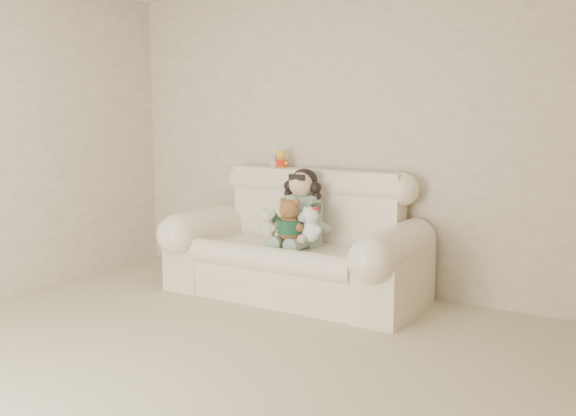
{
  "coord_description": "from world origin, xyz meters",
  "views": [
    {
      "loc": [
        2.36,
        -2.36,
        1.49
      ],
      "look_at": [
        -0.24,
        1.9,
        0.75
      ],
      "focal_mm": 39.39,
      "sensor_mm": 36.0,
      "label": 1
    }
  ],
  "objects_px": {
    "sofa": "(294,235)",
    "brown_teddy": "(290,215)",
    "cream_teddy": "(268,220)",
    "white_cat": "(310,220)",
    "seated_child": "(302,206)"
  },
  "relations": [
    {
      "from": "sofa",
      "to": "brown_teddy",
      "type": "distance_m",
      "value": 0.25
    },
    {
      "from": "brown_teddy",
      "to": "cream_teddy",
      "type": "bearing_deg",
      "value": 166.18
    },
    {
      "from": "sofa",
      "to": "cream_teddy",
      "type": "bearing_deg",
      "value": -139.18
    },
    {
      "from": "white_cat",
      "to": "cream_teddy",
      "type": "xyz_separation_m",
      "value": [
        -0.37,
        -0.05,
        -0.02
      ]
    },
    {
      "from": "sofa",
      "to": "cream_teddy",
      "type": "distance_m",
      "value": 0.25
    },
    {
      "from": "seated_child",
      "to": "brown_teddy",
      "type": "relative_size",
      "value": 1.6
    },
    {
      "from": "sofa",
      "to": "seated_child",
      "type": "height_order",
      "value": "seated_child"
    },
    {
      "from": "sofa",
      "to": "brown_teddy",
      "type": "bearing_deg",
      "value": -71.24
    },
    {
      "from": "seated_child",
      "to": "white_cat",
      "type": "xyz_separation_m",
      "value": [
        0.18,
        -0.17,
        -0.08
      ]
    },
    {
      "from": "cream_teddy",
      "to": "brown_teddy",
      "type": "bearing_deg",
      "value": 8.98
    },
    {
      "from": "white_cat",
      "to": "brown_teddy",
      "type": "bearing_deg",
      "value": -133.77
    },
    {
      "from": "sofa",
      "to": "cream_teddy",
      "type": "xyz_separation_m",
      "value": [
        -0.16,
        -0.14,
        0.13
      ]
    },
    {
      "from": "brown_teddy",
      "to": "white_cat",
      "type": "distance_m",
      "value": 0.17
    },
    {
      "from": "seated_child",
      "to": "brown_teddy",
      "type": "height_order",
      "value": "seated_child"
    },
    {
      "from": "sofa",
      "to": "white_cat",
      "type": "relative_size",
      "value": 6.31
    }
  ]
}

